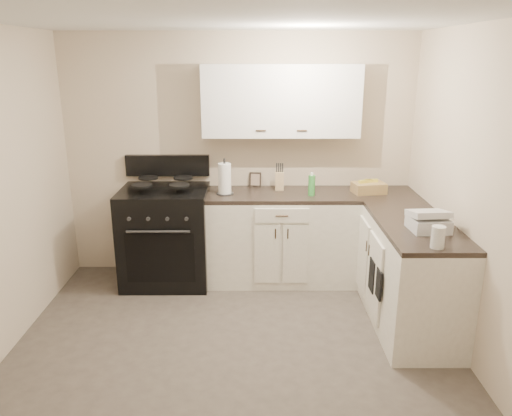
{
  "coord_description": "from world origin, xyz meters",
  "views": [
    {
      "loc": [
        0.16,
        -3.35,
        2.27
      ],
      "look_at": [
        0.18,
        0.85,
        0.98
      ],
      "focal_mm": 35.0,
      "sensor_mm": 36.0,
      "label": 1
    }
  ],
  "objects_px": {
    "stove": "(166,239)",
    "wicker_basket": "(369,188)",
    "knife_block": "(279,181)",
    "countertop_grill": "(428,224)",
    "paper_towel": "(225,179)"
  },
  "relations": [
    {
      "from": "stove",
      "to": "wicker_basket",
      "type": "height_order",
      "value": "wicker_basket"
    },
    {
      "from": "knife_block",
      "to": "stove",
      "type": "bearing_deg",
      "value": -170.91
    },
    {
      "from": "countertop_grill",
      "to": "knife_block",
      "type": "bearing_deg",
      "value": 127.82
    },
    {
      "from": "knife_block",
      "to": "paper_towel",
      "type": "xyz_separation_m",
      "value": [
        -0.55,
        -0.16,
        0.06
      ]
    },
    {
      "from": "knife_block",
      "to": "countertop_grill",
      "type": "height_order",
      "value": "knife_block"
    },
    {
      "from": "knife_block",
      "to": "wicker_basket",
      "type": "relative_size",
      "value": 0.61
    },
    {
      "from": "knife_block",
      "to": "countertop_grill",
      "type": "bearing_deg",
      "value": -46.17
    },
    {
      "from": "paper_towel",
      "to": "wicker_basket",
      "type": "bearing_deg",
      "value": 1.49
    },
    {
      "from": "knife_block",
      "to": "countertop_grill",
      "type": "relative_size",
      "value": 0.66
    },
    {
      "from": "stove",
      "to": "wicker_basket",
      "type": "distance_m",
      "value": 2.13
    },
    {
      "from": "wicker_basket",
      "to": "countertop_grill",
      "type": "relative_size",
      "value": 1.09
    },
    {
      "from": "wicker_basket",
      "to": "countertop_grill",
      "type": "xyz_separation_m",
      "value": [
        0.23,
        -1.13,
        0.0
      ]
    },
    {
      "from": "stove",
      "to": "knife_block",
      "type": "distance_m",
      "value": 1.31
    },
    {
      "from": "stove",
      "to": "countertop_grill",
      "type": "relative_size",
      "value": 3.68
    },
    {
      "from": "stove",
      "to": "paper_towel",
      "type": "distance_m",
      "value": 0.88
    }
  ]
}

